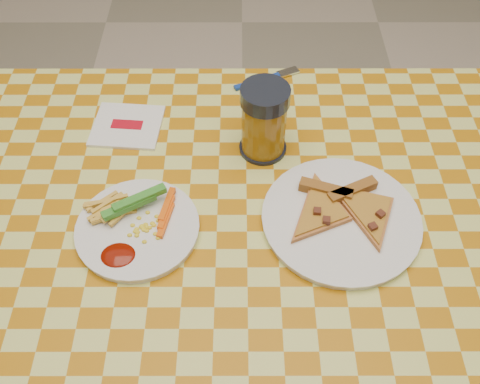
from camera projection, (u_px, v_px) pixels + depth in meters
name	position (u px, v px, depth m)	size (l,w,h in m)	color
table	(247.00, 255.00, 0.96)	(1.28, 0.88, 0.76)	silver
plate_left	(138.00, 229.00, 0.90)	(0.20, 0.20, 0.01)	white
plate_right	(341.00, 220.00, 0.91)	(0.27, 0.27, 0.01)	white
fries_veggies	(132.00, 216.00, 0.90)	(0.17, 0.16, 0.04)	gold
pizza_slices	(343.00, 209.00, 0.91)	(0.25, 0.21, 0.02)	#CA783E
drink_glass	(264.00, 121.00, 0.97)	(0.09, 0.09, 0.15)	black
napkin	(127.00, 126.00, 1.06)	(0.14, 0.13, 0.01)	white
fork	(268.00, 78.00, 1.15)	(0.15, 0.08, 0.01)	navy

